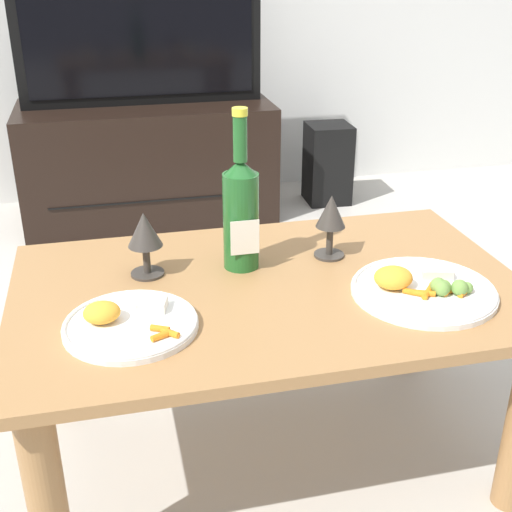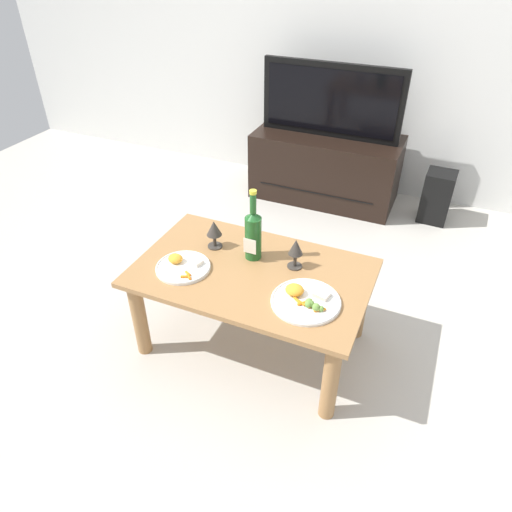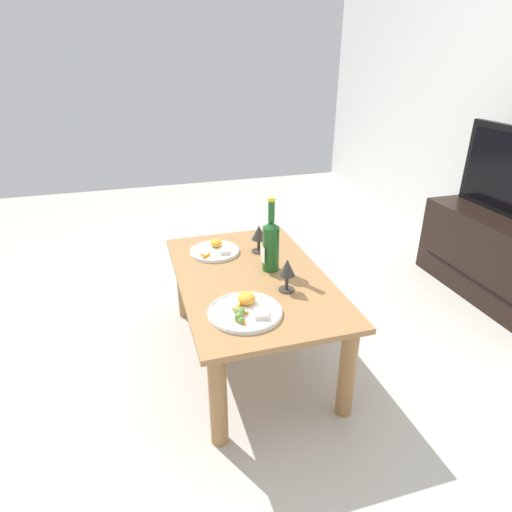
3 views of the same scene
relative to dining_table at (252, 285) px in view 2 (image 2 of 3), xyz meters
The scene contains 11 objects.
ground_plane 0.37m from the dining_table, ahead, with size 6.40×6.40×0.00m, color #B7B2A8.
back_wall 2.21m from the dining_table, 90.00° to the left, with size 6.40×0.10×2.60m, color silver.
dining_table is the anchor object (origin of this frame).
tv_stand 1.67m from the dining_table, 94.34° to the left, with size 1.08×0.49×0.50m.
tv_screen 1.71m from the dining_table, 94.34° to the left, with size 1.01×0.05×0.51m.
floor_speaker 1.80m from the dining_table, 66.79° to the left, with size 0.20×0.20×0.37m, color black.
wine_bottle 0.25m from the dining_table, 110.71° to the left, with size 0.08×0.08×0.36m.
goblet_left 0.33m from the dining_table, 156.25° to the left, with size 0.07×0.07×0.14m.
goblet_right 0.27m from the dining_table, 32.80° to the left, with size 0.07×0.07×0.15m.
dinner_plate_left 0.34m from the dining_table, 160.06° to the right, with size 0.25×0.25×0.05m.
dinner_plate_right 0.33m from the dining_table, 20.56° to the right, with size 0.30×0.30×0.06m.
Camera 2 is at (0.70, -1.56, 1.76)m, focal length 32.77 mm.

